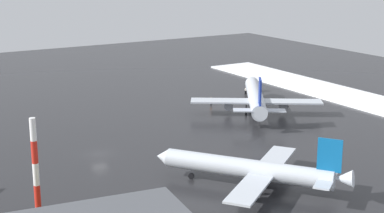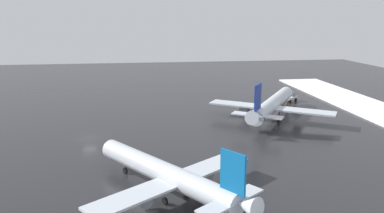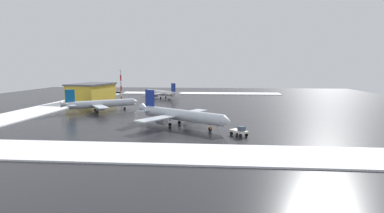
# 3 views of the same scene
# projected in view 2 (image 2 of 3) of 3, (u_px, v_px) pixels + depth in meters

# --- Properties ---
(ground_plane) EXTENTS (240.00, 240.00, 0.00)m
(ground_plane) POSITION_uv_depth(u_px,v_px,m) (89.00, 138.00, 71.22)
(ground_plane) COLOR #232326
(airplane_parked_starboard) EXTENTS (25.10, 29.20, 9.89)m
(airplane_parked_starboard) POSITION_uv_depth(u_px,v_px,m) (272.00, 105.00, 83.81)
(airplane_parked_starboard) COLOR silver
(airplane_parked_starboard) RESTS_ON ground_plane
(airplane_parked_portside) EXTENTS (21.90, 25.28, 8.76)m
(airplane_parked_portside) POSITION_uv_depth(u_px,v_px,m) (166.00, 174.00, 47.66)
(airplane_parked_portside) COLOR silver
(airplane_parked_portside) RESTS_ON ground_plane
(pushback_tug) EXTENTS (4.94, 4.63, 2.50)m
(pushback_tug) POSITION_uv_depth(u_px,v_px,m) (290.00, 97.00, 101.38)
(pushback_tug) COLOR silver
(pushback_tug) RESTS_ON ground_plane
(ground_crew_near_tug) EXTENTS (0.36, 0.36, 1.71)m
(ground_crew_near_tug) POSITION_uv_depth(u_px,v_px,m) (287.00, 104.00, 94.03)
(ground_crew_near_tug) COLOR black
(ground_crew_near_tug) RESTS_ON ground_plane
(ground_crew_by_nose_gear) EXTENTS (0.36, 0.36, 1.71)m
(ground_crew_by_nose_gear) POSITION_uv_depth(u_px,v_px,m) (240.00, 104.00, 94.11)
(ground_crew_by_nose_gear) COLOR black
(ground_crew_by_nose_gear) RESTS_ON ground_plane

